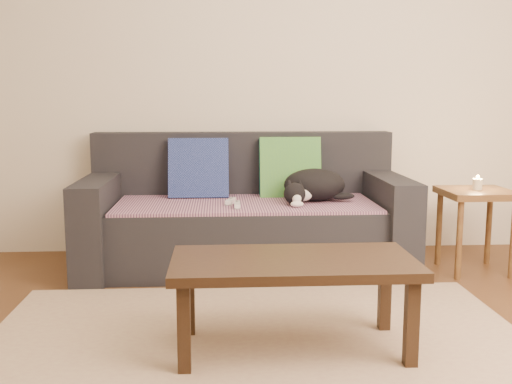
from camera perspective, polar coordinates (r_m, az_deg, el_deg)
ground at (r=2.59m, az=0.57°, el=-16.33°), size 4.50×4.50×0.00m
back_wall at (r=4.35m, az=-1.34°, el=11.46°), size 4.50×0.04×2.60m
sofa at (r=3.99m, az=-1.05°, el=-2.60°), size 2.10×0.94×0.87m
throw_blanket at (r=3.88m, az=-0.99°, el=-1.12°), size 1.66×0.74×0.02m
cushion_navy at (r=4.11m, az=-5.48°, el=2.21°), size 0.41×0.21×0.42m
cushion_green at (r=4.13m, az=3.24°, el=2.28°), size 0.42×0.18×0.43m
cat at (r=3.92m, az=5.44°, el=0.60°), size 0.49×0.44×0.21m
wii_remote_a at (r=3.83m, az=-2.44°, el=-0.89°), size 0.07×0.15×0.03m
wii_remote_b at (r=3.70m, az=-1.80°, el=-1.22°), size 0.04×0.15×0.03m
side_table at (r=4.06m, az=20.24°, el=-1.09°), size 0.43×0.43×0.53m
candle at (r=4.04m, az=20.34°, el=0.74°), size 0.06×0.06×0.09m
rug at (r=2.72m, az=0.33°, el=-14.87°), size 2.50×1.80×0.01m
coffee_table at (r=2.62m, az=3.58°, el=-7.45°), size 1.05×0.53×0.42m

